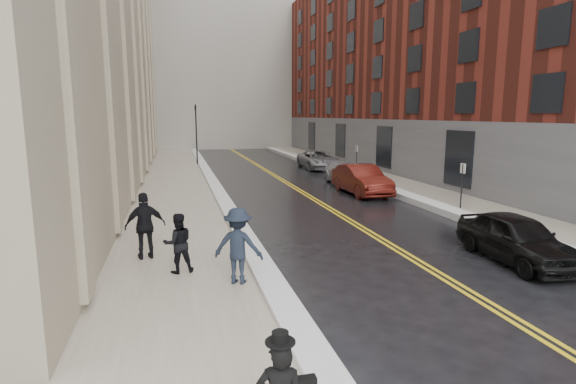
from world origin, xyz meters
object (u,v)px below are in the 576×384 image
car_black (517,238)px  pedestrian_a (178,243)px  car_maroon (361,180)px  car_silver_near (347,174)px  pedestrian_b (238,246)px  car_silver_far (318,160)px  pedestrian_c (145,226)px

car_black → pedestrian_a: bearing=176.6°
car_maroon → car_silver_near: size_ratio=1.05×
car_silver_near → pedestrian_b: pedestrian_b is taller
car_silver_far → pedestrian_c: 24.36m
car_silver_near → car_silver_far: size_ratio=0.88×
car_black → car_maroon: car_maroon is taller
car_maroon → car_silver_far: (1.32, 11.76, -0.07)m
car_maroon → car_silver_far: bearing=82.8°
car_black → car_maroon: (0.15, 11.89, 0.09)m
car_black → pedestrian_b: pedestrian_b is taller
car_black → car_silver_near: car_black is taller
car_silver_near → pedestrian_c: 17.17m
car_silver_far → pedestrian_a: size_ratio=3.29×
car_silver_near → car_silver_far: (0.79, 8.24, 0.06)m
car_maroon → pedestrian_a: (-9.91, -10.82, 0.15)m
car_silver_far → pedestrian_c: pedestrian_c is taller
car_black → pedestrian_a: size_ratio=2.61×
pedestrian_b → car_black: bearing=-156.6°
car_black → pedestrian_c: 10.99m
pedestrian_b → pedestrian_c: 3.52m
car_maroon → pedestrian_c: (-10.83, -9.35, 0.32)m
car_silver_near → pedestrian_a: 17.74m
car_black → pedestrian_a: 9.83m
pedestrian_a → pedestrian_b: 1.85m
pedestrian_a → pedestrian_c: size_ratio=0.82×
car_maroon → car_silver_far: 11.83m
car_silver_near → car_silver_far: bearing=84.4°
car_black → car_silver_near: 15.43m
car_black → pedestrian_c: bearing=169.5°
car_black → pedestrian_c: pedestrian_c is taller
car_silver_far → pedestrian_a: 25.22m
pedestrian_a → car_silver_near: bearing=-134.8°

